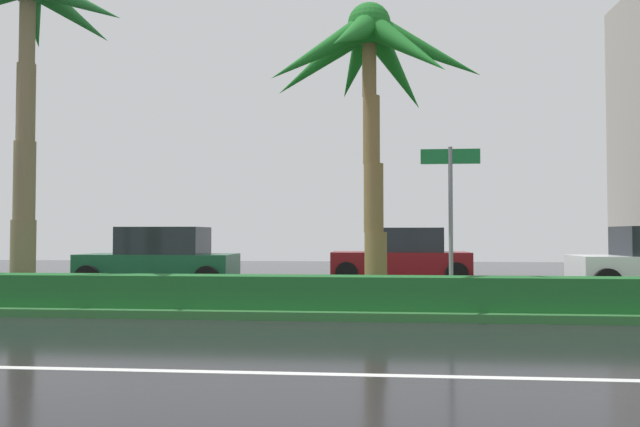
{
  "coord_description": "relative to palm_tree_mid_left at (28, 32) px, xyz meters",
  "views": [
    {
      "loc": [
        0.12,
        -4.63,
        1.5
      ],
      "look_at": [
        -1.35,
        11.29,
        2.06
      ],
      "focal_mm": 34.45,
      "sensor_mm": 36.0,
      "label": 1
    }
  ],
  "objects": [
    {
      "name": "ground_plane",
      "position": [
        7.3,
        1.28,
        -5.9
      ],
      "size": [
        90.0,
        42.0,
        0.1
      ],
      "primitive_type": "cube",
      "color": "black"
    },
    {
      "name": "car_in_traffic_leading",
      "position": [
        1.33,
        4.51,
        -5.03
      ],
      "size": [
        4.3,
        2.02,
        1.72
      ],
      "rotation": [
        0.0,
        0.0,
        3.14
      ],
      "color": "#195133",
      "rests_on": "ground_plane"
    },
    {
      "name": "median_strip",
      "position": [
        7.3,
        0.28,
        -5.78
      ],
      "size": [
        85.5,
        4.0,
        0.15
      ],
      "primitive_type": "cube",
      "color": "#2D6B33",
      "rests_on": "ground_plane"
    },
    {
      "name": "near_lane_divider_stripe",
      "position": [
        7.3,
        -5.72,
        -5.85
      ],
      "size": [
        81.0,
        0.14,
        0.01
      ],
      "primitive_type": "cube",
      "color": "white",
      "rests_on": "ground_plane"
    },
    {
      "name": "median_hedge",
      "position": [
        7.3,
        -1.12,
        -5.4
      ],
      "size": [
        76.5,
        0.7,
        0.6
      ],
      "color": "#1E6028",
      "rests_on": "median_strip"
    },
    {
      "name": "palm_tree_mid_left",
      "position": [
        0.0,
        0.0,
        0.0
      ],
      "size": [
        4.2,
        3.89,
        7.21
      ],
      "color": "#756547",
      "rests_on": "median_strip"
    },
    {
      "name": "palm_tree_centre_left",
      "position": [
        7.27,
        0.3,
        -0.85
      ],
      "size": [
        4.67,
        4.82,
        6.18
      ],
      "color": "brown",
      "rests_on": "median_strip"
    },
    {
      "name": "car_in_traffic_second",
      "position": [
        8.2,
        7.24,
        -5.03
      ],
      "size": [
        4.3,
        2.02,
        1.72
      ],
      "rotation": [
        0.0,
        0.0,
        3.14
      ],
      "color": "maroon",
      "rests_on": "ground_plane"
    },
    {
      "name": "street_name_sign",
      "position": [
        8.8,
        -0.74,
        -3.77
      ],
      "size": [
        1.1,
        0.08,
        3.0
      ],
      "color": "slate",
      "rests_on": "median_strip"
    }
  ]
}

